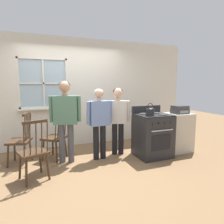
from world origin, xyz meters
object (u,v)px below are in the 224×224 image
chair_near_wall (20,141)px  kettle (150,111)px  chair_center_cluster (55,138)px  chair_by_window (34,153)px  person_adult_right (118,114)px  person_teen_center (99,118)px  person_elderly_left (65,113)px  side_counter (178,132)px  potted_plant (55,105)px  stove (153,135)px  stereo (180,110)px

chair_near_wall → kettle: kettle is taller
chair_near_wall → chair_center_cluster: (0.66, 0.00, 0.00)m
chair_by_window → person_adult_right: size_ratio=0.68×
person_teen_center → person_elderly_left: bearing=172.3°
kettle → side_counter: (0.91, 0.20, -0.57)m
chair_center_cluster → kettle: (1.83, -0.72, 0.56)m
kettle → potted_plant: bearing=139.2°
stove → potted_plant: 2.42m
stove → potted_plant: size_ratio=3.33×
chair_center_cluster → person_adult_right: 1.43m
stove → kettle: size_ratio=4.39×
kettle → stereo: kettle is taller
person_teen_center → person_adult_right: 0.49m
chair_by_window → potted_plant: bearing=-126.9°
chair_near_wall → side_counter: size_ratio=1.13×
person_elderly_left → potted_plant: (-0.10, 1.04, 0.07)m
person_elderly_left → stove: bearing=3.0°
stereo → person_elderly_left: bearing=173.9°
person_elderly_left → person_teen_center: 0.69m
side_counter → chair_center_cluster: bearing=169.4°
chair_near_wall → chair_center_cluster: 0.66m
chair_near_wall → kettle: size_ratio=4.12×
person_teen_center → person_adult_right: bearing=12.0°
person_adult_right → potted_plant: 1.59m
chair_center_cluster → kettle: bearing=108.1°
chair_center_cluster → person_elderly_left: (0.19, -0.26, 0.54)m
chair_near_wall → potted_plant: size_ratio=3.12×
chair_near_wall → person_adult_right: person_adult_right is taller
person_teen_center → stove: size_ratio=1.36×
person_elderly_left → chair_center_cluster: bearing=139.4°
chair_center_cluster → person_elderly_left: person_elderly_left is taller
stove → person_teen_center: bearing=166.6°
chair_by_window → person_teen_center: size_ratio=0.69×
side_counter → chair_by_window: bearing=-174.3°
chair_near_wall → person_elderly_left: (0.85, -0.26, 0.54)m
chair_by_window → chair_center_cluster: same height
person_elderly_left → person_adult_right: person_elderly_left is taller
chair_by_window → person_elderly_left: person_elderly_left is taller
person_elderly_left → person_adult_right: 1.15m
chair_center_cluster → kettle: 2.05m
person_elderly_left → side_counter: bearing=7.6°
chair_near_wall → person_elderly_left: size_ratio=0.63×
stereo → kettle: bearing=-168.6°
chair_by_window → person_adult_right: person_adult_right is taller
chair_center_cluster → chair_near_wall: bearing=-50.2°
person_teen_center → stereo: size_ratio=4.33×
kettle → potted_plant: size_ratio=0.76×
person_adult_right → potted_plant: size_ratio=4.56×
person_elderly_left → side_counter: person_elderly_left is taller
chair_by_window → chair_center_cluster: bearing=-136.0°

